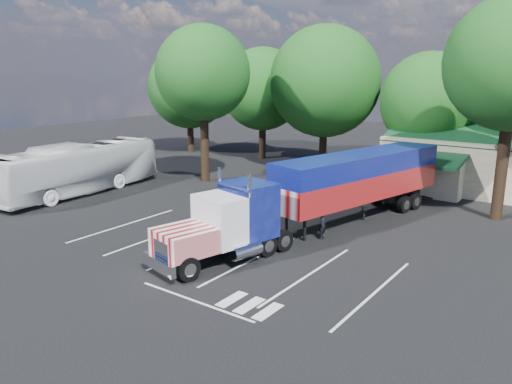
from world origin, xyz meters
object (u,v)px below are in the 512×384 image
Objects in this scene: woman at (323,224)px; silver_sedan at (421,180)px; tour_bus at (78,169)px; bicycle at (363,211)px; semi_truck at (329,187)px.

woman is 15.22m from silver_sedan.
tour_bus is 26.43m from silver_sedan.
woman is 20.04m from tour_bus.
silver_sedan is (0.50, 15.21, -0.20)m from woman.
silver_sedan is at bearing 60.92° from bicycle.
semi_truck is at bearing 9.61° from woman.
woman is 1.02× the size of bicycle.
bicycle is (0.13, 5.13, -0.41)m from woman.
tour_bus is at bearing 84.68° from woman.
bicycle is (0.80, 3.19, -2.04)m from semi_truck.
tour_bus reaches higher than woman.
silver_sedan is at bearing 35.35° from tour_bus.
semi_truck reaches higher than tour_bus.
tour_bus is (-19.29, -3.42, -0.59)m from semi_truck.
tour_bus is (-19.96, -1.48, 1.05)m from woman.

